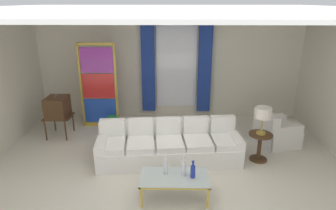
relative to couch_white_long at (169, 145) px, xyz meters
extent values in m
plane|color=silver|center=(-0.04, -0.48, -0.31)|extent=(16.00, 16.00, 0.00)
cube|color=silver|center=(-0.04, 2.58, 1.19)|extent=(8.00, 0.12, 3.00)
cube|color=white|center=(-0.04, 0.32, 2.71)|extent=(8.00, 7.60, 0.04)
cube|color=white|center=(0.16, 2.50, 1.24)|extent=(1.10, 0.02, 2.50)
cylinder|color=gold|center=(0.16, 2.42, 2.55)|extent=(2.00, 0.04, 0.04)
cube|color=navy|center=(-0.61, 2.40, 1.24)|extent=(0.36, 0.12, 2.70)
cube|color=navy|center=(0.93, 2.40, 1.24)|extent=(0.36, 0.12, 2.70)
cube|color=navy|center=(0.16, 2.40, 2.41)|extent=(1.80, 0.10, 0.28)
cube|color=white|center=(0.01, -0.10, -0.12)|extent=(2.98, 1.19, 0.38)
cube|color=white|center=(-0.03, 0.27, 0.08)|extent=(2.91, 0.49, 0.78)
cube|color=white|center=(1.36, 0.04, -0.03)|extent=(0.28, 0.87, 0.56)
cube|color=white|center=(-1.34, -0.23, -0.03)|extent=(0.28, 0.87, 0.56)
cube|color=white|center=(1.17, -0.03, 0.13)|extent=(0.61, 0.79, 0.12)
cube|color=white|center=(1.14, 0.29, 0.35)|extent=(0.52, 0.19, 0.40)
cube|color=white|center=(0.59, -0.09, 0.13)|extent=(0.61, 0.79, 0.12)
cube|color=white|center=(0.56, 0.23, 0.35)|extent=(0.52, 0.19, 0.40)
cube|color=white|center=(0.01, -0.15, 0.13)|extent=(0.61, 0.79, 0.12)
cube|color=white|center=(-0.02, 0.17, 0.35)|extent=(0.52, 0.19, 0.40)
cube|color=white|center=(-0.56, -0.20, 0.13)|extent=(0.61, 0.79, 0.12)
cube|color=white|center=(-0.59, 0.11, 0.35)|extent=(0.52, 0.19, 0.40)
cube|color=white|center=(-1.14, -0.26, 0.13)|extent=(0.61, 0.79, 0.12)
cube|color=white|center=(-1.17, 0.06, 0.35)|extent=(0.52, 0.19, 0.40)
cube|color=silver|center=(0.12, -1.34, 0.09)|extent=(1.14, 0.60, 0.02)
cube|color=gold|center=(0.12, -1.06, 0.07)|extent=(1.14, 0.04, 0.03)
cube|color=gold|center=(0.12, -1.61, 0.07)|extent=(1.14, 0.04, 0.03)
cube|color=gold|center=(-0.43, -1.34, 0.07)|extent=(0.04, 0.60, 0.03)
cube|color=gold|center=(0.67, -1.34, 0.07)|extent=(0.04, 0.60, 0.03)
cylinder|color=gold|center=(-0.41, -1.08, -0.12)|extent=(0.04, 0.04, 0.38)
cylinder|color=gold|center=(0.65, -1.08, -0.12)|extent=(0.04, 0.04, 0.38)
cylinder|color=gold|center=(-0.41, -1.59, -0.12)|extent=(0.04, 0.04, 0.38)
cylinder|color=gold|center=(0.65, -1.59, -0.12)|extent=(0.04, 0.04, 0.38)
cylinder|color=navy|center=(0.42, -1.35, 0.21)|extent=(0.08, 0.08, 0.21)
cylinder|color=navy|center=(0.42, -1.35, 0.34)|extent=(0.04, 0.04, 0.06)
sphere|color=navy|center=(0.42, -1.35, 0.39)|extent=(0.05, 0.05, 0.05)
cylinder|color=silver|center=(0.27, -1.29, 0.23)|extent=(0.07, 0.07, 0.24)
cylinder|color=silver|center=(0.27, -1.29, 0.38)|extent=(0.03, 0.03, 0.06)
sphere|color=silver|center=(0.27, -1.29, 0.42)|extent=(0.04, 0.04, 0.04)
cylinder|color=silver|center=(-0.03, -1.25, 0.23)|extent=(0.07, 0.07, 0.24)
cylinder|color=silver|center=(-0.03, -1.25, 0.38)|extent=(0.03, 0.03, 0.06)
sphere|color=silver|center=(-0.03, -1.25, 0.42)|extent=(0.04, 0.04, 0.04)
cube|color=#472D19|center=(-2.70, 1.09, 0.19)|extent=(0.62, 0.54, 0.03)
cylinder|color=#472D19|center=(-2.94, 0.81, -0.06)|extent=(0.04, 0.04, 0.50)
cylinder|color=#472D19|center=(-2.94, 1.37, -0.06)|extent=(0.04, 0.04, 0.50)
cylinder|color=#472D19|center=(-2.46, 0.81, -0.06)|extent=(0.04, 0.04, 0.50)
cylinder|color=#472D19|center=(-2.46, 1.37, -0.06)|extent=(0.04, 0.04, 0.50)
cube|color=#472D19|center=(-2.70, 1.09, 0.45)|extent=(0.48, 0.56, 0.48)
cube|color=black|center=(-2.93, 1.09, 0.47)|extent=(0.01, 0.39, 0.30)
cylinder|color=gold|center=(-2.93, 1.01, 0.28)|extent=(0.01, 0.04, 0.04)
cylinder|color=gold|center=(-2.93, 1.17, 0.28)|extent=(0.01, 0.04, 0.04)
cylinder|color=silver|center=(-2.70, 1.09, 0.87)|extent=(0.01, 0.13, 0.34)
cylinder|color=silver|center=(-2.70, 1.09, 0.87)|extent=(0.01, 0.13, 0.34)
cube|color=white|center=(2.51, 0.76, -0.11)|extent=(0.98, 0.98, 0.40)
cube|color=white|center=(2.51, 0.76, 0.14)|extent=(0.84, 0.84, 0.10)
cube|color=white|center=(2.20, 0.68, 0.09)|extent=(0.40, 0.82, 0.80)
cube|color=white|center=(2.42, 1.07, -0.02)|extent=(0.76, 0.36, 0.58)
cube|color=white|center=(2.59, 0.45, -0.02)|extent=(0.76, 0.36, 0.58)
cube|color=gold|center=(-2.28, 1.70, 0.79)|extent=(0.05, 0.05, 2.20)
cube|color=gold|center=(-1.38, 1.70, 0.79)|extent=(0.05, 0.05, 2.20)
cube|color=gold|center=(-1.83, 1.70, 1.86)|extent=(0.90, 0.05, 0.06)
cube|color=gold|center=(-1.83, 1.70, -0.26)|extent=(0.90, 0.05, 0.10)
cube|color=#1E47B7|center=(-1.83, 1.70, 0.13)|extent=(0.82, 0.02, 0.64)
cube|color=red|center=(-1.83, 1.70, 0.79)|extent=(0.82, 0.02, 0.64)
cube|color=purple|center=(-1.83, 1.70, 1.46)|extent=(0.82, 0.02, 0.64)
cylinder|color=beige|center=(-1.46, 1.44, -0.28)|extent=(0.16, 0.16, 0.06)
ellipsoid|color=#184DA4|center=(-1.46, 1.44, -0.17)|extent=(0.18, 0.32, 0.20)
sphere|color=#184DA4|center=(-1.46, 1.58, -0.06)|extent=(0.09, 0.09, 0.09)
cone|color=gold|center=(-1.46, 1.64, -0.06)|extent=(0.02, 0.04, 0.02)
cone|color=#19763F|center=(-1.46, 1.26, -0.07)|extent=(0.44, 0.40, 0.50)
cylinder|color=#472D19|center=(1.88, -0.02, 0.27)|extent=(0.48, 0.48, 0.03)
cylinder|color=#472D19|center=(1.88, -0.02, -0.02)|extent=(0.08, 0.08, 0.55)
cylinder|color=#472D19|center=(1.88, -0.02, -0.29)|extent=(0.36, 0.36, 0.03)
cylinder|color=#B29338|center=(1.88, -0.02, 0.31)|extent=(0.18, 0.18, 0.04)
cylinder|color=#B29338|center=(1.88, -0.02, 0.51)|extent=(0.03, 0.03, 0.36)
cylinder|color=silver|center=(1.88, -0.02, 0.75)|extent=(0.32, 0.32, 0.22)
camera|label=1|loc=(0.10, -5.60, 2.85)|focal=31.88mm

